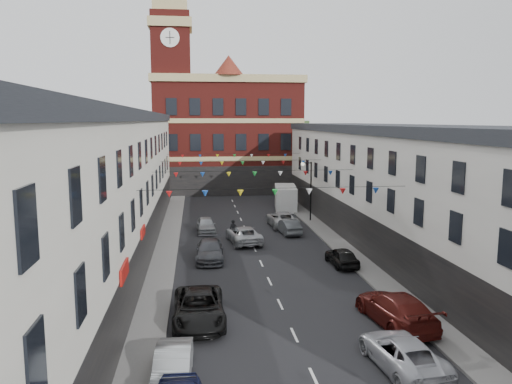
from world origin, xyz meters
name	(u,v)px	position (x,y,z in m)	size (l,w,h in m)	color
ground	(261,263)	(0.00, 0.00, 0.00)	(160.00, 160.00, 0.00)	black
pavement_left	(164,258)	(-6.90, 2.00, 0.07)	(1.80, 64.00, 0.15)	#605E5B
pavement_right	(347,252)	(6.90, 2.00, 0.07)	(1.80, 64.00, 0.15)	#605E5B
terrace_left	(89,190)	(-11.78, 1.00, 5.35)	(8.40, 56.00, 10.70)	beige
terrace_right	(417,191)	(11.78, 1.00, 4.85)	(8.40, 56.00, 9.70)	silver
civic_building	(227,134)	(0.00, 37.95, 8.14)	(20.60, 13.30, 18.50)	maroon
clock_tower	(172,84)	(-7.50, 35.00, 14.93)	(5.60, 5.60, 30.00)	maroon
distant_hill	(198,147)	(-4.00, 62.00, 5.00)	(40.00, 14.00, 10.00)	#2F5025
street_lamp	(308,183)	(6.55, 14.00, 3.90)	(1.10, 0.36, 6.00)	black
car_left_b	(173,366)	(-5.50, -15.62, 0.66)	(1.39, 3.99, 1.32)	#929598
car_left_c	(199,308)	(-4.46, -9.93, 0.77)	(2.54, 5.51, 1.53)	black
car_left_d	(210,250)	(-3.60, 1.35, 0.71)	(1.98, 4.87, 1.41)	#3E4046
car_left_e	(206,225)	(-3.67, 10.47, 0.68)	(1.61, 4.01, 1.37)	#9DA0A5
car_right_b	(402,353)	(3.75, -15.64, 0.67)	(2.23, 4.83, 1.34)	#B0B1B8
car_right_c	(396,309)	(5.23, -11.35, 0.81)	(2.28, 5.61, 1.63)	#501410
car_right_d	(342,257)	(5.50, -1.24, 0.65)	(1.54, 3.83, 1.31)	black
car_right_e	(288,227)	(3.60, 8.97, 0.66)	(1.40, 4.03, 1.33)	#474A4E
car_right_f	(282,219)	(3.60, 12.17, 0.72)	(2.40, 5.20, 1.44)	#A9AAAE
moving_car	(244,235)	(-0.64, 6.10, 0.70)	(2.34, 5.06, 1.41)	#ADB0B5
white_van	(286,198)	(5.60, 21.35, 1.32)	(2.29, 5.95, 2.63)	silver
pedestrian	(233,230)	(-1.46, 7.11, 0.88)	(0.64, 0.42, 1.75)	black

